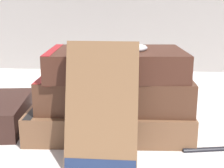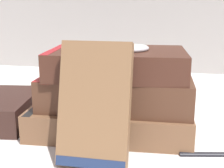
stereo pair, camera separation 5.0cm
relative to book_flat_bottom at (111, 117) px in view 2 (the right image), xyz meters
The scene contains 6 objects.
ground_plane 0.03m from the book_flat_bottom, 87.64° to the right, with size 3.00×3.00×0.00m, color silver.
book_flat_bottom is the anchor object (origin of this frame).
book_flat_middle 0.05m from the book_flat_bottom, 54.34° to the left, with size 0.23×0.14×0.05m.
book_flat_top 0.09m from the book_flat_bottom, 22.43° to the right, with size 0.21×0.14×0.04m.
book_leaning_front 0.12m from the book_flat_bottom, 88.51° to the right, with size 0.09×0.06×0.15m.
pocket_watch 0.11m from the book_flat_bottom, ahead, with size 0.06×0.06×0.01m.
Camera 2 is at (0.09, -0.43, 0.20)m, focal length 50.00 mm.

